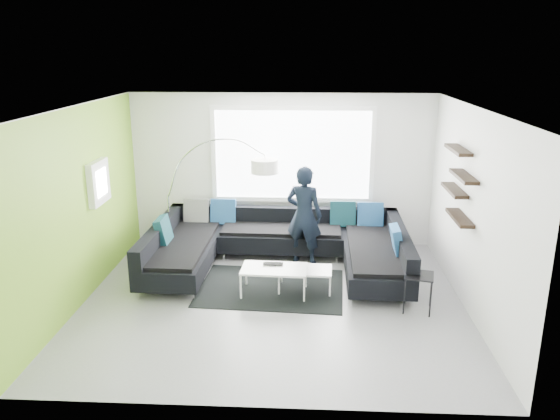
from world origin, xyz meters
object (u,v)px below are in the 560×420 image
(side_table, at_px, (418,292))
(person, at_px, (304,215))
(sectional_sofa, at_px, (278,249))
(coffee_table, at_px, (290,279))
(laptop, at_px, (273,265))
(arc_lamp, at_px, (168,197))

(side_table, distance_m, person, 2.42)
(sectional_sofa, height_order, side_table, sectional_sofa)
(side_table, bearing_deg, sectional_sofa, 147.39)
(coffee_table, relative_size, person, 0.74)
(sectional_sofa, distance_m, coffee_table, 0.85)
(person, xyz_separation_m, laptop, (-0.45, -1.18, -0.43))
(coffee_table, xyz_separation_m, laptop, (-0.26, 0.01, 0.22))
(sectional_sofa, bearing_deg, person, 44.98)
(laptop, bearing_deg, sectional_sofa, 88.22)
(arc_lamp, bearing_deg, person, 2.06)
(sectional_sofa, height_order, arc_lamp, arc_lamp)
(laptop, bearing_deg, arc_lamp, 143.49)
(coffee_table, height_order, arc_lamp, arc_lamp)
(coffee_table, distance_m, laptop, 0.34)
(arc_lamp, relative_size, laptop, 6.94)
(coffee_table, height_order, person, person)
(person, relative_size, laptop, 5.56)
(person, height_order, laptop, person)
(sectional_sofa, xyz_separation_m, laptop, (-0.04, -0.78, 0.03))
(side_table, xyz_separation_m, person, (-1.62, 1.70, 0.58))
(side_table, height_order, laptop, side_table)
(person, bearing_deg, side_table, 150.56)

